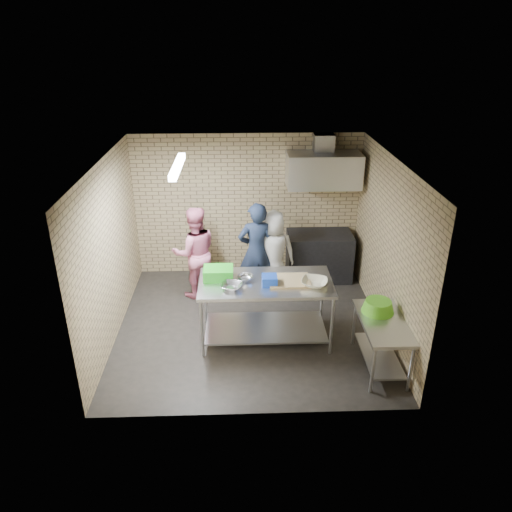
{
  "coord_description": "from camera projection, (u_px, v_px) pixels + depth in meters",
  "views": [
    {
      "loc": [
        -0.15,
        -6.7,
        4.39
      ],
      "look_at": [
        0.1,
        0.2,
        1.15
      ],
      "focal_mm": 34.29,
      "sensor_mm": 36.0,
      "label": 1
    }
  ],
  "objects": [
    {
      "name": "woman_pink",
      "position": [
        195.0,
        253.0,
        8.5
      ],
      "size": [
        0.94,
        0.81,
        1.66
      ],
      "primitive_type": "imported",
      "rotation": [
        0.0,
        0.0,
        3.39
      ],
      "color": "pink",
      "rests_on": "floor"
    },
    {
      "name": "floor",
      "position": [
        250.0,
        325.0,
        7.93
      ],
      "size": [
        4.2,
        4.2,
        0.0
      ],
      "primitive_type": "plane",
      "color": "black",
      "rests_on": "ground"
    },
    {
      "name": "ceramic_bowl",
      "position": [
        314.0,
        283.0,
        7.08
      ],
      "size": [
        0.47,
        0.47,
        0.09
      ],
      "primitive_type": "imported",
      "rotation": [
        0.0,
        0.0,
        -0.29
      ],
      "color": "beige",
      "rests_on": "prep_table"
    },
    {
      "name": "prep_table",
      "position": [
        265.0,
        310.0,
        7.42
      ],
      "size": [
        1.97,
        0.99,
        0.99
      ],
      "primitive_type": "cube",
      "color": "silver",
      "rests_on": "floor"
    },
    {
      "name": "woman_white",
      "position": [
        274.0,
        253.0,
        8.61
      ],
      "size": [
        0.79,
        0.54,
        1.56
      ],
      "primitive_type": "imported",
      "rotation": [
        0.0,
        0.0,
        3.2
      ],
      "color": "silver",
      "rests_on": "floor"
    },
    {
      "name": "bottle_green",
      "position": [
        346.0,
        172.0,
        8.84
      ],
      "size": [
        0.06,
        0.06,
        0.15
      ],
      "primitive_type": "cylinder",
      "color": "green",
      "rests_on": "wall_shelf"
    },
    {
      "name": "green_crate",
      "position": [
        218.0,
        273.0,
        7.26
      ],
      "size": [
        0.44,
        0.33,
        0.18
      ],
      "primitive_type": "cube",
      "color": "#1E981C",
      "rests_on": "prep_table"
    },
    {
      "name": "stove",
      "position": [
        319.0,
        256.0,
        9.28
      ],
      "size": [
        1.2,
        0.7,
        0.9
      ],
      "primitive_type": "cube",
      "color": "black",
      "rests_on": "floor"
    },
    {
      "name": "fluorescent_fixture",
      "position": [
        177.0,
        166.0,
        6.77
      ],
      "size": [
        0.1,
        1.25,
        0.08
      ],
      "primitive_type": "cube",
      "color": "white",
      "rests_on": "ceiling"
    },
    {
      "name": "mixing_bowl_b",
      "position": [
        245.0,
        278.0,
        7.23
      ],
      "size": [
        0.29,
        0.29,
        0.07
      ],
      "primitive_type": "imported",
      "rotation": [
        0.0,
        0.0,
        -0.29
      ],
      "color": "silver",
      "rests_on": "prep_table"
    },
    {
      "name": "front_wall",
      "position": [
        254.0,
        322.0,
        5.55
      ],
      "size": [
        4.2,
        0.06,
        2.7
      ],
      "primitive_type": "cube",
      "color": "tan",
      "rests_on": "ground"
    },
    {
      "name": "left_wall",
      "position": [
        109.0,
        252.0,
        7.29
      ],
      "size": [
        0.06,
        4.0,
        2.7
      ],
      "primitive_type": "cube",
      "color": "tan",
      "rests_on": "ground"
    },
    {
      "name": "range_hood",
      "position": [
        324.0,
        170.0,
        8.62
      ],
      "size": [
        1.3,
        0.6,
        0.6
      ],
      "primitive_type": "cube",
      "color": "silver",
      "rests_on": "back_wall"
    },
    {
      "name": "back_wall",
      "position": [
        247.0,
        206.0,
        9.16
      ],
      "size": [
        4.2,
        0.06,
        2.7
      ],
      "primitive_type": "cube",
      "color": "tan",
      "rests_on": "ground"
    },
    {
      "name": "right_wall",
      "position": [
        388.0,
        248.0,
        7.43
      ],
      "size": [
        0.06,
        4.0,
        2.7
      ],
      "primitive_type": "cube",
      "color": "tan",
      "rests_on": "ground"
    },
    {
      "name": "side_counter",
      "position": [
        381.0,
        344.0,
        6.83
      ],
      "size": [
        0.6,
        1.2,
        0.75
      ],
      "primitive_type": "cube",
      "color": "silver",
      "rests_on": "floor"
    },
    {
      "name": "cutting_board",
      "position": [
        289.0,
        281.0,
        7.19
      ],
      "size": [
        0.6,
        0.46,
        0.03
      ],
      "primitive_type": "cube",
      "color": "tan",
      "rests_on": "prep_table"
    },
    {
      "name": "man_navy",
      "position": [
        256.0,
        251.0,
        8.45
      ],
      "size": [
        0.7,
        0.52,
        1.75
      ],
      "primitive_type": "imported",
      "rotation": [
        0.0,
        0.0,
        3.31
      ],
      "color": "black",
      "rests_on": "floor"
    },
    {
      "name": "green_basin",
      "position": [
        378.0,
        306.0,
        6.86
      ],
      "size": [
        0.46,
        0.46,
        0.17
      ],
      "primitive_type": null,
      "color": "#59C626",
      "rests_on": "side_counter"
    },
    {
      "name": "ceiling",
      "position": [
        249.0,
        161.0,
        6.78
      ],
      "size": [
        4.2,
        4.2,
        0.0
      ],
      "primitive_type": "plane",
      "rotation": [
        3.14,
        0.0,
        0.0
      ],
      "color": "black",
      "rests_on": "ground"
    },
    {
      "name": "blue_tub",
      "position": [
        270.0,
        280.0,
        7.09
      ],
      "size": [
        0.22,
        0.22,
        0.14
      ],
      "primitive_type": "cube",
      "color": "#1843B9",
      "rests_on": "prep_table"
    },
    {
      "name": "hood_duct",
      "position": [
        324.0,
        143.0,
        8.56
      ],
      "size": [
        0.35,
        0.3,
        0.3
      ],
      "primitive_type": "cube",
      "color": "#A5A8AD",
      "rests_on": "back_wall"
    },
    {
      "name": "mixing_bowl_a",
      "position": [
        232.0,
        286.0,
        6.99
      ],
      "size": [
        0.38,
        0.38,
        0.08
      ],
      "primitive_type": "imported",
      "rotation": [
        0.0,
        0.0,
        -0.29
      ],
      "color": "#BBBDC3",
      "rests_on": "prep_table"
    },
    {
      "name": "bottle_red",
      "position": [
        324.0,
        171.0,
        8.82
      ],
      "size": [
        0.07,
        0.07,
        0.18
      ],
      "primitive_type": "cylinder",
      "color": "#B22619",
      "rests_on": "wall_shelf"
    },
    {
      "name": "wall_shelf",
      "position": [
        338.0,
        177.0,
        8.88
      ],
      "size": [
        0.8,
        0.2,
        0.04
      ],
      "primitive_type": "cube",
      "color": "#3F2B19",
      "rests_on": "back_wall"
    }
  ]
}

